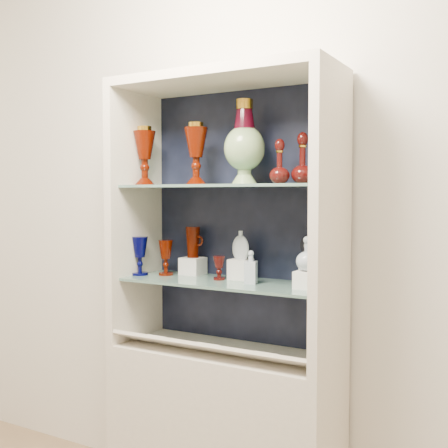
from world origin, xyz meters
The scene contains 30 objects.
wall_back centered at (0.00, 1.75, 1.40)m, with size 3.50×0.02×2.80m, color white.
cabinet_base centered at (0.00, 1.53, 0.38)m, with size 1.00×0.40×0.75m, color beige.
cabinet_back_panel centered at (0.00, 1.72, 1.32)m, with size 0.98×0.02×1.15m, color black.
cabinet_side_left centered at (-0.48, 1.53, 1.32)m, with size 0.04×0.40×1.15m, color beige.
cabinet_side_right centered at (0.48, 1.53, 1.32)m, with size 0.04×0.40×1.15m, color beige.
cabinet_top_cap centered at (0.00, 1.53, 1.92)m, with size 1.00×0.40×0.04m, color beige.
shelf_lower centered at (0.00, 1.55, 1.04)m, with size 0.92×0.34×0.01m, color slate.
shelf_upper centered at (0.00, 1.55, 1.46)m, with size 0.92×0.34×0.01m, color slate.
label_ledge centered at (0.00, 1.42, 0.78)m, with size 0.92×0.18×0.01m, color beige.
label_card_0 centered at (0.27, 1.42, 0.80)m, with size 0.10×0.07×0.00m, color white.
label_card_1 centered at (-0.26, 1.42, 0.80)m, with size 0.10×0.07×0.00m, color white.
label_card_2 centered at (0.01, 1.42, 0.80)m, with size 0.10×0.07×0.00m, color white.
pedestal_lamp_left centered at (-0.42, 1.52, 1.61)m, with size 0.10×0.10×0.27m, color #4F0E00, non-canonical shape.
pedestal_lamp_right centered at (-0.15, 1.54, 1.61)m, with size 0.11×0.11×0.27m, color #4F0E00, non-canonical shape.
enamel_urn centered at (0.08, 1.57, 1.65)m, with size 0.18×0.18×0.36m, color #0B4128, non-canonical shape.
ruby_decanter_a centered at (0.32, 1.63, 1.59)m, with size 0.09×0.09×0.24m, color #430B08, non-canonical shape.
ruby_decanter_b centered at (0.24, 1.58, 1.57)m, with size 0.09×0.09×0.20m, color #430B08, non-canonical shape.
lidded_bowl centered at (0.44, 1.48, 1.52)m, with size 0.09×0.09×0.10m, color #430B08, non-canonical shape.
cobalt_goblet centered at (-0.44, 1.51, 1.14)m, with size 0.08×0.08×0.18m, color #01023A, non-canonical shape.
ruby_goblet_tall centered at (-0.33, 1.56, 1.13)m, with size 0.07×0.07×0.16m, color #4F0E00, non-canonical shape.
ruby_goblet_small centered at (-0.04, 1.56, 1.10)m, with size 0.05×0.05×0.11m, color #430B08, non-canonical shape.
riser_ruby_pitcher centered at (-0.24, 1.65, 1.09)m, with size 0.10×0.10×0.08m, color silver.
ruby_pitcher centered at (-0.24, 1.65, 1.20)m, with size 0.11×0.07×0.15m, color #4F0E00, non-canonical shape.
clear_square_bottle centered at (0.13, 1.54, 1.12)m, with size 0.05×0.05×0.14m, color #A1B0BE, non-canonical shape.
riser_flat_flask centered at (0.03, 1.62, 1.09)m, with size 0.09×0.09×0.09m, color silver.
flat_flask centered at (0.03, 1.62, 1.21)m, with size 0.09×0.04×0.13m, color silver, non-canonical shape.
riser_clear_round_decanter centered at (0.38, 1.54, 1.08)m, with size 0.09×0.09×0.07m, color silver.
clear_round_decanter centered at (0.38, 1.54, 1.19)m, with size 0.09×0.09×0.13m, color #A1B0BE, non-canonical shape.
riser_cameo_medallion centered at (0.36, 1.63, 1.10)m, with size 0.08×0.08×0.10m, color silver.
cameo_medallion centered at (0.36, 1.63, 1.21)m, with size 0.10×0.04×0.12m, color black, non-canonical shape.
Camera 1 is at (1.19, -0.57, 1.43)m, focal length 45.00 mm.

